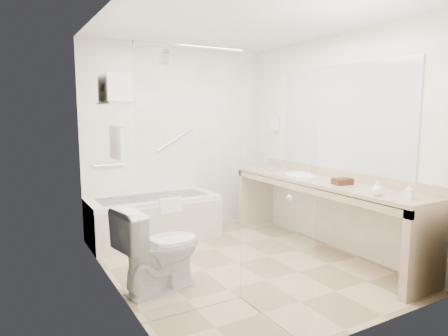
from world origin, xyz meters
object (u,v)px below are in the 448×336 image
bathtub (154,218)px  vanity_counter (321,198)px  toilet (160,248)px  water_bottle_left (284,167)px  amenity_basket (342,181)px

bathtub → vanity_counter: (1.52, -1.39, 0.36)m
bathtub → toilet: 1.50m
toilet → water_bottle_left: size_ratio=4.78×
vanity_counter → toilet: bearing=-178.9°
vanity_counter → toilet: vanity_counter is taller
vanity_counter → toilet: (-1.97, -0.04, -0.25)m
bathtub → vanity_counter: vanity_counter is taller
water_bottle_left → amenity_basket: bearing=-88.0°
vanity_counter → amenity_basket: bearing=-93.5°
bathtub → vanity_counter: 2.09m
bathtub → amenity_basket: bearing=-49.0°
amenity_basket → vanity_counter: bearing=86.5°
bathtub → vanity_counter: bearing=-42.4°
vanity_counter → water_bottle_left: size_ratio=16.27×
water_bottle_left → bathtub: bearing=152.0°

